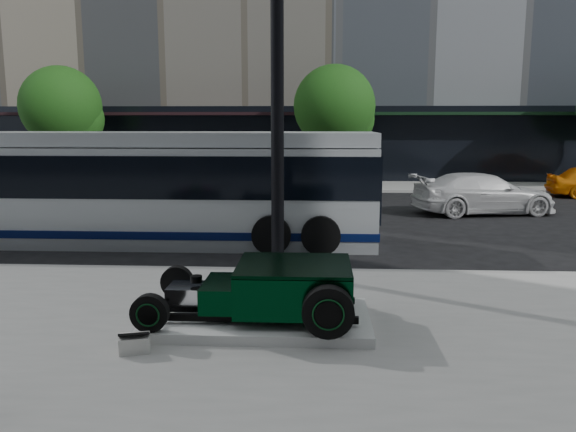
# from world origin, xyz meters

# --- Properties ---
(ground) EXTENTS (120.00, 120.00, 0.00)m
(ground) POSITION_xyz_m (0.00, 0.00, 0.00)
(ground) COLOR black
(ground) RESTS_ON ground
(sidewalk_far) EXTENTS (70.00, 4.00, 0.12)m
(sidewalk_far) POSITION_xyz_m (0.00, 14.00, 0.06)
(sidewalk_far) COLOR gray
(sidewalk_far) RESTS_ON ground
(street_trees) EXTENTS (29.80, 3.80, 5.70)m
(street_trees) POSITION_xyz_m (1.15, 13.07, 3.77)
(street_trees) COLOR black
(street_trees) RESTS_ON sidewalk_far
(display_plinth) EXTENTS (3.40, 1.80, 0.15)m
(display_plinth) POSITION_xyz_m (-0.65, -5.38, 0.20)
(display_plinth) COLOR silver
(display_plinth) RESTS_ON sidewalk_near
(hot_rod) EXTENTS (3.22, 2.00, 0.81)m
(hot_rod) POSITION_xyz_m (-0.32, -5.38, 0.70)
(hot_rod) COLOR black
(hot_rod) RESTS_ON display_plinth
(info_plaque) EXTENTS (0.46, 0.39, 0.31)m
(info_plaque) POSITION_xyz_m (-2.21, -6.51, 0.24)
(info_plaque) COLOR silver
(info_plaque) RESTS_ON sidewalk_near
(lamppost) EXTENTS (0.47, 0.47, 8.60)m
(lamppost) POSITION_xyz_m (-0.56, -2.36, 4.10)
(lamppost) COLOR black
(lamppost) RESTS_ON sidewalk_near
(transit_bus) EXTENTS (12.12, 2.88, 2.92)m
(transit_bus) POSITION_xyz_m (-4.25, 1.03, 1.49)
(transit_bus) COLOR silver
(transit_bus) RESTS_ON ground
(white_sedan) EXTENTS (5.20, 2.85, 1.43)m
(white_sedan) POSITION_xyz_m (6.04, 6.20, 0.71)
(white_sedan) COLOR silver
(white_sedan) RESTS_ON ground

